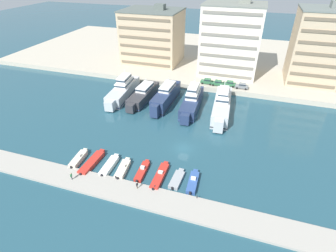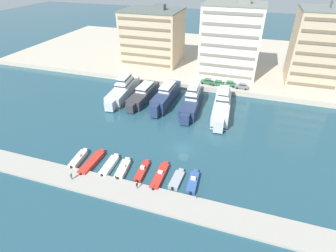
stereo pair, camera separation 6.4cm
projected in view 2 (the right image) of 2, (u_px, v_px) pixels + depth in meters
name	position (u px, v px, depth m)	size (l,w,h in m)	color
ground_plane	(184.00, 148.00, 60.84)	(400.00, 400.00, 0.00)	#234C5B
quay_promenade	(224.00, 58.00, 114.29)	(180.00, 70.00, 1.65)	#BCB29E
pier_dock	(160.00, 201.00, 47.35)	(120.00, 5.44, 0.51)	#A8A399
yacht_silver_far_left	(123.00, 90.00, 82.96)	(6.09, 21.62, 8.02)	silver
yacht_charcoal_left	(143.00, 94.00, 81.23)	(4.76, 19.16, 6.09)	#333338
yacht_navy_mid_left	(166.00, 96.00, 78.53)	(4.46, 19.47, 7.43)	navy
yacht_navy_center_left	(192.00, 101.00, 76.33)	(5.16, 20.63, 8.27)	navy
yacht_silver_center	(222.00, 105.00, 73.95)	(5.67, 22.64, 8.19)	silver
motorboat_cream_far_left	(79.00, 159.00, 56.86)	(2.07, 6.50, 1.52)	beige
motorboat_red_left	(92.00, 162.00, 55.96)	(2.09, 8.65, 0.94)	red
motorboat_white_mid_left	(109.00, 165.00, 55.15)	(1.97, 7.13, 0.91)	white
motorboat_cream_center_left	(123.00, 169.00, 54.22)	(2.39, 6.55, 1.33)	beige
motorboat_red_center	(142.00, 171.00, 53.76)	(1.80, 6.74, 1.39)	red
motorboat_red_center_right	(160.00, 176.00, 52.52)	(1.78, 8.41, 1.33)	red
motorboat_grey_mid_right	(177.00, 179.00, 51.80)	(2.13, 6.01, 0.81)	#9EA3A8
motorboat_blue_right	(193.00, 182.00, 51.00)	(2.06, 6.65, 1.48)	#33569E
car_green_far_left	(207.00, 81.00, 87.75)	(4.15, 2.03, 1.80)	#2D6642
car_green_left	(218.00, 83.00, 86.53)	(4.11, 1.95, 1.80)	#2D6642
car_green_mid_left	(230.00, 83.00, 86.06)	(4.12, 1.95, 1.80)	#2D6642
car_grey_center_left	(242.00, 86.00, 84.51)	(4.11, 1.94, 1.80)	slate
apartment_block_far_left	(153.00, 36.00, 103.03)	(22.05, 17.89, 21.70)	#C6AD89
apartment_block_left	(231.00, 40.00, 90.71)	(20.02, 15.31, 25.66)	silver
apartment_block_mid_left	(317.00, 47.00, 84.15)	(15.30, 15.86, 25.27)	#C6AD89
pedestrian_near_edge	(137.00, 185.00, 49.08)	(0.25, 0.60, 1.57)	#7A6B56
pedestrian_mid_deck	(71.00, 176.00, 51.11)	(0.32, 0.60, 1.60)	#4C515B
bollard_west	(115.00, 177.00, 51.65)	(0.20, 0.20, 0.61)	#2D2D33
bollard_west_mid	(154.00, 186.00, 49.52)	(0.20, 0.20, 0.61)	#2D2D33
bollard_east_mid	(197.00, 197.00, 47.38)	(0.20, 0.20, 0.61)	#2D2D33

